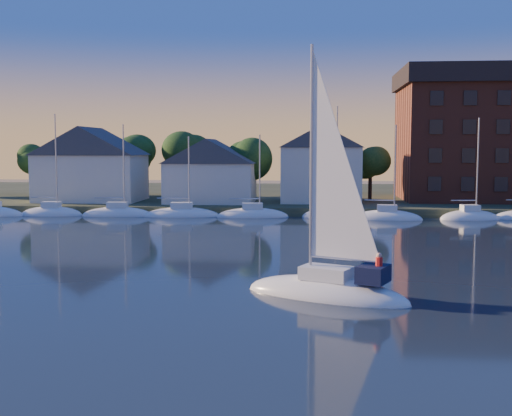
# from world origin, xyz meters

# --- Properties ---
(ground) EXTENTS (260.00, 260.00, 0.00)m
(ground) POSITION_xyz_m (0.00, 0.00, 0.00)
(ground) COLOR black
(ground) RESTS_ON ground
(shoreline_land) EXTENTS (160.00, 50.00, 2.00)m
(shoreline_land) POSITION_xyz_m (0.00, 75.00, 0.00)
(shoreline_land) COLOR #303720
(shoreline_land) RESTS_ON ground
(wooden_dock) EXTENTS (120.00, 3.00, 1.00)m
(wooden_dock) POSITION_xyz_m (0.00, 52.00, 0.00)
(wooden_dock) COLOR brown
(wooden_dock) RESTS_ON ground
(clubhouse_west) EXTENTS (13.65, 9.45, 9.64)m
(clubhouse_west) POSITION_xyz_m (-22.00, 58.00, 5.93)
(clubhouse_west) COLOR white
(clubhouse_west) RESTS_ON shoreline_land
(clubhouse_centre) EXTENTS (11.55, 8.40, 8.08)m
(clubhouse_centre) POSITION_xyz_m (-6.00, 57.00, 5.13)
(clubhouse_centre) COLOR white
(clubhouse_centre) RESTS_ON shoreline_land
(clubhouse_east) EXTENTS (10.50, 8.40, 9.80)m
(clubhouse_east) POSITION_xyz_m (8.00, 59.00, 6.00)
(clubhouse_east) COLOR white
(clubhouse_east) RESTS_ON shoreline_land
(tree_line) EXTENTS (93.40, 5.40, 8.90)m
(tree_line) POSITION_xyz_m (2.00, 63.00, 7.18)
(tree_line) COLOR #352318
(tree_line) RESTS_ON shoreline_land
(moored_fleet) EXTENTS (95.50, 2.40, 12.05)m
(moored_fleet) POSITION_xyz_m (4.00, 49.00, 0.10)
(moored_fleet) COLOR white
(moored_fleet) RESTS_ON ground
(hero_sailboat) EXTENTS (9.80, 6.60, 14.57)m
(hero_sailboat) POSITION_xyz_m (7.89, 10.26, 0.60)
(hero_sailboat) COLOR white
(hero_sailboat) RESTS_ON ground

